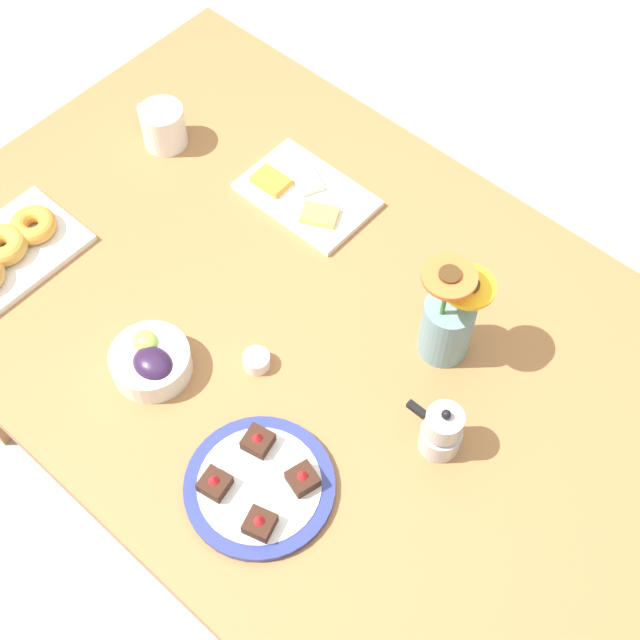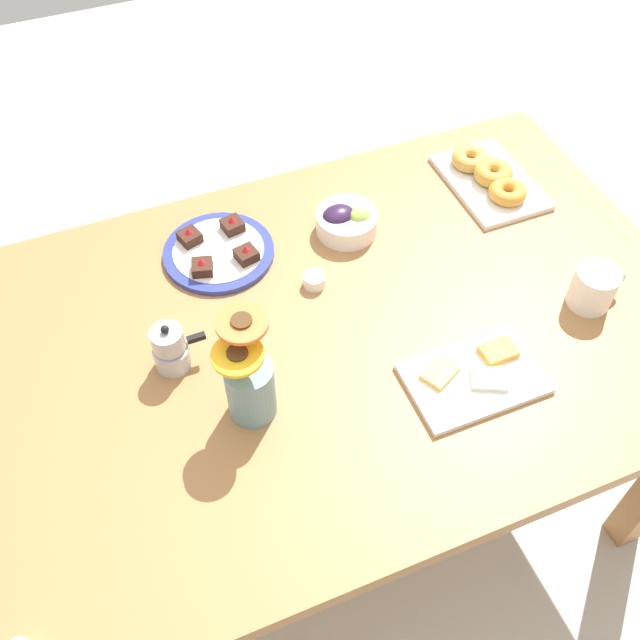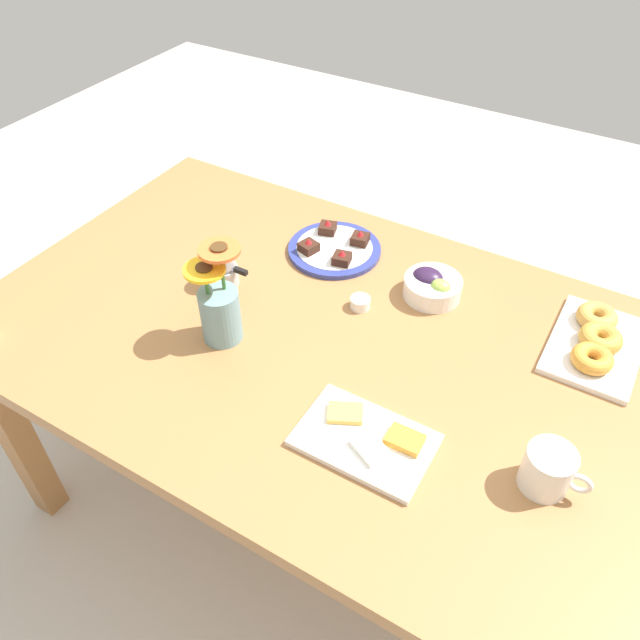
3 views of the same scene
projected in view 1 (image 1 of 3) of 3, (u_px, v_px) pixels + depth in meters
The scene contains 10 objects.
ground_plane at pixel (320, 487), 2.24m from camera, with size 6.00×6.00×0.00m, color #B7B2A8.
dining_table at pixel (320, 356), 1.69m from camera, with size 1.60×1.00×0.74m.
coffee_mug at pixel (163, 126), 1.83m from camera, with size 0.13×0.09×0.09m.
grape_bowl at pixel (151, 361), 1.55m from camera, with size 0.14×0.14×0.07m.
cheese_platter at pixel (305, 194), 1.78m from camera, with size 0.26×0.17×0.03m.
croissant_platter at pixel (6, 252), 1.69m from camera, with size 0.19×0.28×0.05m.
jam_cup_honey at pixel (256, 360), 1.56m from camera, with size 0.05×0.05×0.03m.
dessert_plate at pixel (259, 485), 1.44m from camera, with size 0.25×0.25×0.05m.
flower_vase at pixel (448, 322), 1.53m from camera, with size 0.11×0.12×0.24m.
moka_pot at pixel (441, 431), 1.45m from camera, with size 0.11×0.07×0.12m.
Camera 1 is at (-0.57, 0.64, 2.11)m, focal length 50.00 mm.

